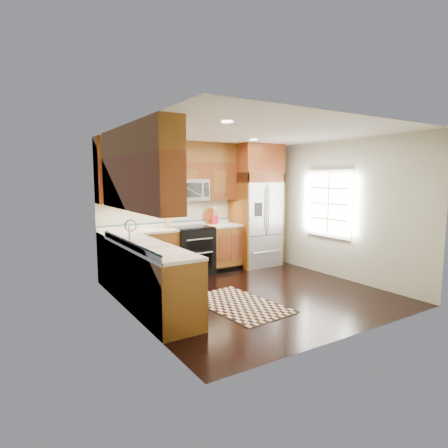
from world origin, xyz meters
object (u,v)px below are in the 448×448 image
rug (239,304)px  refrigerator (256,205)px  range (192,250)px  knife_block (168,222)px  utensil_crock (215,218)px

rug → refrigerator: bearing=42.6°
refrigerator → rug: bearing=-132.3°
rug → range: bearing=77.7°
rug → knife_block: bearing=89.9°
range → utensil_crock: (0.61, 0.12, 0.60)m
knife_block → utensil_crock: (1.05, 0.00, 0.02)m
range → rug: bearing=-97.1°
knife_block → utensil_crock: utensil_crock is taller
range → utensil_crock: 0.86m
refrigerator → utensil_crock: bearing=170.3°
range → refrigerator: size_ratio=0.36×
rug → utensil_crock: size_ratio=4.15×
utensil_crock → range: bearing=-168.6°
knife_block → utensil_crock: 1.05m
refrigerator → utensil_crock: 0.98m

